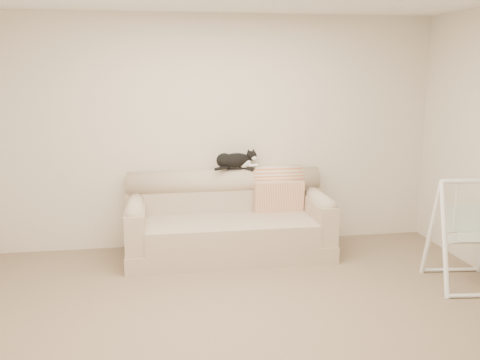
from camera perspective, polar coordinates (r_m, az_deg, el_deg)
The scene contains 8 objects.
ground_plane at distance 4.51m, azimuth 0.91°, elevation -14.63°, with size 5.00×5.00×0.00m, color brown.
room_shell at distance 4.07m, azimuth 0.98°, elevation 5.01°, with size 5.04×4.04×2.60m.
sofa at distance 5.88m, azimuth -1.30°, elevation -4.56°, with size 2.20×0.93×0.90m.
remote_a at distance 6.00m, azimuth -0.65°, elevation 1.25°, with size 0.18×0.06×0.03m.
remote_b at distance 6.01m, azimuth 0.81°, elevation 1.25°, with size 0.16×0.15×0.02m.
tuxedo_cat at distance 5.98m, azimuth -0.50°, elevation 2.12°, with size 0.53×0.34×0.22m.
throw_blanket at distance 6.11m, azimuth 3.94°, elevation -0.34°, with size 0.56×0.38×0.58m.
baby_swing at distance 5.44m, azimuth 23.14°, elevation -5.14°, with size 0.70×0.74×1.03m.
Camera 1 is at (-0.72, -3.97, 2.01)m, focal length 40.00 mm.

